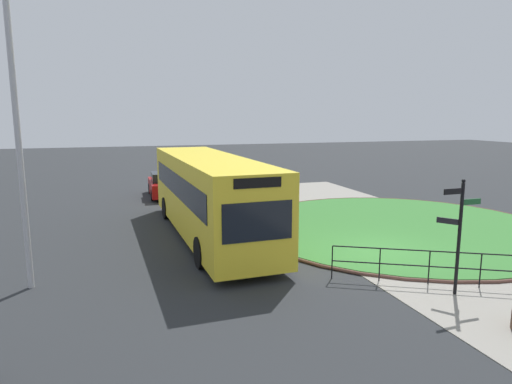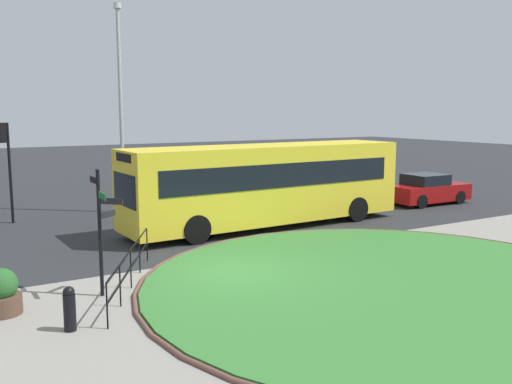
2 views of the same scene
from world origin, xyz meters
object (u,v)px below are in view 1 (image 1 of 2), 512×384
at_px(car_far_lane, 166,185).
at_px(lamppost_tall, 16,114).
at_px(signpost_directional, 459,227).
at_px(bus_yellow, 209,194).

bearing_deg(car_far_lane, lamppost_tall, 159.79).
height_order(signpost_directional, lamppost_tall, lamppost_tall).
bearing_deg(car_far_lane, bus_yellow, -175.08).
bearing_deg(lamppost_tall, bus_yellow, -56.89).
bearing_deg(car_far_lane, signpost_directional, -160.65).
distance_m(bus_yellow, lamppost_tall, 7.61).
xyz_separation_m(car_far_lane, lamppost_tall, (-13.27, 5.23, 4.09)).
relative_size(signpost_directional, car_far_lane, 0.75).
height_order(bus_yellow, car_far_lane, bus_yellow).
bearing_deg(bus_yellow, car_far_lane, -178.24).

